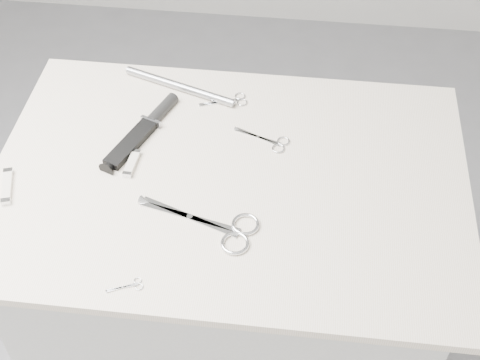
# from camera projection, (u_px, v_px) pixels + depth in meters

# --- Properties ---
(plinth) EXTENTS (0.90, 0.60, 0.90)m
(plinth) POSITION_uv_depth(u_px,v_px,m) (231.00, 300.00, 1.74)
(plinth) COLOR silver
(plinth) RESTS_ON ground
(display_board) EXTENTS (1.00, 0.70, 0.02)m
(display_board) POSITION_uv_depth(u_px,v_px,m) (229.00, 179.00, 1.41)
(display_board) COLOR beige
(display_board) RESTS_ON plinth
(large_shears) EXTENTS (0.25, 0.13, 0.01)m
(large_shears) POSITION_uv_depth(u_px,v_px,m) (222.00, 228.00, 1.30)
(large_shears) COLOR silver
(large_shears) RESTS_ON display_board
(embroidery_scissors_a) EXTENTS (0.13, 0.07, 0.00)m
(embroidery_scissors_a) POSITION_uv_depth(u_px,v_px,m) (271.00, 141.00, 1.47)
(embroidery_scissors_a) COLOR silver
(embroidery_scissors_a) RESTS_ON display_board
(embroidery_scissors_b) EXTENTS (0.11, 0.06, 0.00)m
(embroidery_scissors_b) POSITION_uv_depth(u_px,v_px,m) (232.00, 101.00, 1.56)
(embroidery_scissors_b) COLOR silver
(embroidery_scissors_b) RESTS_ON display_board
(tiny_scissors) EXTENTS (0.07, 0.04, 0.00)m
(tiny_scissors) POSITION_uv_depth(u_px,v_px,m) (130.00, 286.00, 1.21)
(tiny_scissors) COLOR silver
(tiny_scissors) RESTS_ON display_board
(sheathed_knife) EXTENTS (0.13, 0.25, 0.03)m
(sheathed_knife) POSITION_uv_depth(u_px,v_px,m) (146.00, 127.00, 1.49)
(sheathed_knife) COLOR black
(sheathed_knife) RESTS_ON display_board
(pocket_knife_a) EXTENTS (0.05, 0.10, 0.01)m
(pocket_knife_a) POSITION_uv_depth(u_px,v_px,m) (7.00, 186.00, 1.37)
(pocket_knife_a) COLOR beige
(pocket_knife_a) RESTS_ON display_board
(pocket_knife_b) EXTENTS (0.02, 0.08, 0.01)m
(pocket_knife_b) POSITION_uv_depth(u_px,v_px,m) (132.00, 164.00, 1.42)
(pocket_knife_b) COLOR beige
(pocket_knife_b) RESTS_ON display_board
(metal_rail) EXTENTS (0.28, 0.11, 0.02)m
(metal_rail) POSITION_uv_depth(u_px,v_px,m) (179.00, 86.00, 1.59)
(metal_rail) COLOR #94969C
(metal_rail) RESTS_ON display_board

